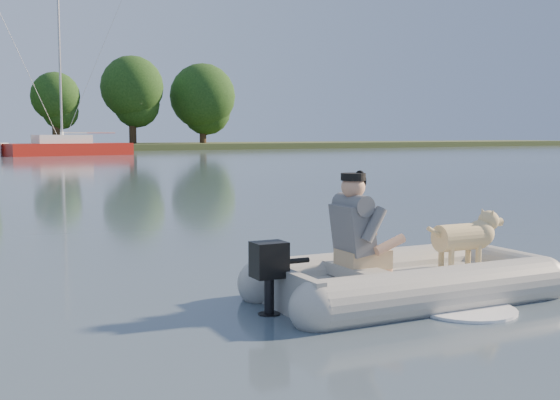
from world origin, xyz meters
TOP-DOWN VIEW (x-y plane):
  - water at (0.00, 0.00)m, footprint 160.00×160.00m
  - dinghy at (0.25, 0.24)m, footprint 4.38×3.07m
  - man at (-0.38, 0.34)m, footprint 0.70×0.62m
  - dog at (0.84, 0.24)m, footprint 0.87×0.37m
  - outboard_motor at (-1.26, 0.36)m, footprint 0.40×0.29m
  - sailboat at (8.68, 45.95)m, footprint 8.85×3.43m

SIDE VIEW (x-z plane):
  - water at x=0.00m, z-range 0.00..0.00m
  - outboard_motor at x=-1.26m, z-range -0.08..0.64m
  - dog at x=0.84m, z-range 0.19..0.75m
  - sailboat at x=8.68m, z-range -5.42..6.46m
  - dinghy at x=0.25m, z-range -0.10..1.17m
  - man at x=-0.38m, z-range 0.22..1.19m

